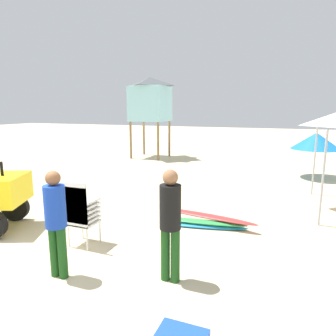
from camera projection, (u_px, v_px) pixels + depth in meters
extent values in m
plane|color=beige|center=(19.00, 285.00, 4.62)|extent=(80.00, 80.00, 0.00)
cube|color=yellow|center=(4.00, 189.00, 6.60)|extent=(1.18, 1.33, 0.60)
cylinder|color=black|center=(2.00, 169.00, 6.51)|extent=(0.08, 0.08, 0.30)
cylinder|color=black|center=(16.00, 208.00, 7.25)|extent=(0.62, 0.41, 0.60)
cube|color=white|center=(84.00, 223.00, 5.93)|extent=(0.48, 0.48, 0.04)
cube|color=white|center=(76.00, 216.00, 5.69)|extent=(0.48, 0.04, 0.40)
cube|color=white|center=(84.00, 218.00, 5.91)|extent=(0.48, 0.48, 0.04)
cube|color=white|center=(76.00, 212.00, 5.67)|extent=(0.48, 0.04, 0.40)
cube|color=white|center=(84.00, 214.00, 5.89)|extent=(0.48, 0.48, 0.04)
cube|color=white|center=(76.00, 207.00, 5.65)|extent=(0.48, 0.04, 0.40)
cube|color=white|center=(83.00, 209.00, 5.87)|extent=(0.48, 0.48, 0.04)
cube|color=white|center=(75.00, 202.00, 5.64)|extent=(0.48, 0.04, 0.40)
cube|color=white|center=(83.00, 205.00, 5.86)|extent=(0.48, 0.48, 0.04)
cube|color=white|center=(75.00, 198.00, 5.62)|extent=(0.48, 0.04, 0.40)
cube|color=white|center=(83.00, 200.00, 5.84)|extent=(0.48, 0.48, 0.04)
cube|color=white|center=(75.00, 193.00, 5.60)|extent=(0.48, 0.04, 0.40)
cylinder|color=white|center=(100.00, 232.00, 6.08)|extent=(0.04, 0.04, 0.42)
cylinder|color=white|center=(82.00, 229.00, 6.24)|extent=(0.04, 0.04, 0.42)
cylinder|color=white|center=(87.00, 240.00, 5.70)|extent=(0.04, 0.04, 0.42)
cylinder|color=white|center=(69.00, 236.00, 5.85)|extent=(0.04, 0.04, 0.42)
ellipsoid|color=#268CCC|center=(202.00, 225.00, 6.86)|extent=(2.01, 0.64, 0.08)
ellipsoid|color=green|center=(204.00, 222.00, 6.85)|extent=(1.95, 0.48, 0.08)
ellipsoid|color=red|center=(207.00, 216.00, 6.99)|extent=(2.33, 0.60, 0.08)
cylinder|color=#194C19|center=(165.00, 254.00, 4.69)|extent=(0.14, 0.14, 0.84)
cylinder|color=#194C19|center=(175.00, 256.00, 4.64)|extent=(0.14, 0.14, 0.84)
cylinder|color=black|center=(170.00, 207.00, 4.52)|extent=(0.32, 0.32, 0.67)
sphere|color=#9E6B47|center=(170.00, 177.00, 4.44)|extent=(0.23, 0.23, 0.23)
cylinder|color=#194C19|center=(54.00, 251.00, 4.81)|extent=(0.14, 0.14, 0.82)
cylinder|color=#194C19|center=(62.00, 253.00, 4.75)|extent=(0.14, 0.14, 0.82)
cylinder|color=#193FB2|center=(55.00, 206.00, 4.64)|extent=(0.32, 0.32, 0.65)
sphere|color=brown|center=(53.00, 178.00, 4.56)|extent=(0.22, 0.22, 0.22)
cylinder|color=#B2B2B7|center=(323.00, 179.00, 6.77)|extent=(0.05, 0.05, 2.17)
cylinder|color=#B2B2B7|center=(315.00, 160.00, 9.28)|extent=(0.05, 0.05, 2.17)
cylinder|color=olive|center=(131.00, 140.00, 16.09)|extent=(0.12, 0.12, 1.94)
cylinder|color=olive|center=(158.00, 141.00, 15.53)|extent=(0.12, 0.12, 1.94)
cylinder|color=olive|center=(144.00, 138.00, 17.51)|extent=(0.12, 0.12, 1.94)
cylinder|color=olive|center=(169.00, 139.00, 16.95)|extent=(0.12, 0.12, 1.94)
cube|color=#9BDEEE|center=(150.00, 104.00, 16.16)|extent=(1.80, 1.80, 1.80)
pyramid|color=#4C5156|center=(150.00, 82.00, 15.95)|extent=(1.98, 1.98, 0.45)
cylinder|color=beige|center=(315.00, 155.00, 11.60)|extent=(0.04, 0.04, 1.72)
cone|color=blue|center=(316.00, 141.00, 11.50)|extent=(1.79, 1.79, 0.63)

